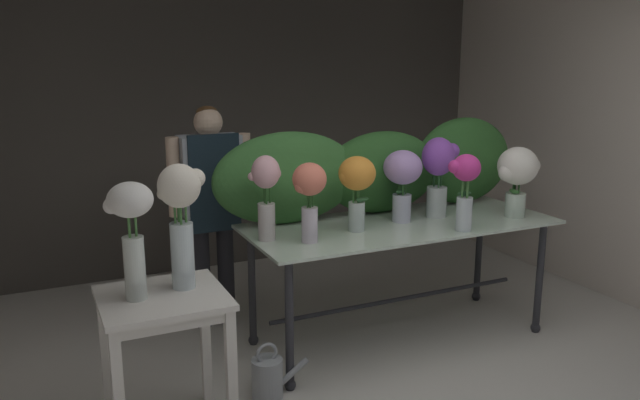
{
  "coord_description": "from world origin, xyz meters",
  "views": [
    {
      "loc": [
        -1.81,
        -2.09,
        1.95
      ],
      "look_at": [
        -0.33,
        1.09,
        1.13
      ],
      "focal_mm": 35.55,
      "sensor_mm": 36.0,
      "label": 1
    }
  ],
  "objects_px": {
    "vase_magenta_lilies": "(465,184)",
    "watering_can": "(268,377)",
    "display_table_glass": "(400,240)",
    "vase_white_roses_tall": "(131,226)",
    "florist": "(211,193)",
    "vase_coral_peonies": "(309,192)",
    "side_table_white": "(164,318)",
    "vase_lilac_stock": "(403,176)",
    "vase_blush_carnations": "(266,190)",
    "vase_violet_freesia": "(439,170)",
    "vase_cream_lisianthus_tall": "(181,213)",
    "vase_ivory_roses": "(517,173)",
    "vase_sunset_tulips": "(357,182)"
  },
  "relations": [
    {
      "from": "vase_magenta_lilies",
      "to": "watering_can",
      "type": "relative_size",
      "value": 1.41
    },
    {
      "from": "display_table_glass",
      "to": "vase_white_roses_tall",
      "type": "distance_m",
      "value": 1.94
    },
    {
      "from": "florist",
      "to": "vase_white_roses_tall",
      "type": "distance_m",
      "value": 1.48
    },
    {
      "from": "florist",
      "to": "vase_coral_peonies",
      "type": "relative_size",
      "value": 3.29
    },
    {
      "from": "side_table_white",
      "to": "vase_white_roses_tall",
      "type": "relative_size",
      "value": 1.35
    },
    {
      "from": "vase_lilac_stock",
      "to": "vase_white_roses_tall",
      "type": "xyz_separation_m",
      "value": [
        -1.84,
        -0.53,
        0.0
      ]
    },
    {
      "from": "vase_lilac_stock",
      "to": "vase_blush_carnations",
      "type": "bearing_deg",
      "value": -178.57
    },
    {
      "from": "vase_lilac_stock",
      "to": "vase_violet_freesia",
      "type": "bearing_deg",
      "value": 1.44
    },
    {
      "from": "vase_magenta_lilies",
      "to": "vase_coral_peonies",
      "type": "bearing_deg",
      "value": 169.73
    },
    {
      "from": "vase_coral_peonies",
      "to": "watering_can",
      "type": "xyz_separation_m",
      "value": [
        -0.36,
        -0.22,
        -1.02
      ]
    },
    {
      "from": "florist",
      "to": "vase_blush_carnations",
      "type": "relative_size",
      "value": 3.06
    },
    {
      "from": "florist",
      "to": "vase_lilac_stock",
      "type": "height_order",
      "value": "florist"
    },
    {
      "from": "display_table_glass",
      "to": "vase_cream_lisianthus_tall",
      "type": "height_order",
      "value": "vase_cream_lisianthus_tall"
    },
    {
      "from": "vase_lilac_stock",
      "to": "watering_can",
      "type": "bearing_deg",
      "value": -160.77
    },
    {
      "from": "vase_lilac_stock",
      "to": "vase_blush_carnations",
      "type": "xyz_separation_m",
      "value": [
        -0.98,
        -0.02,
        -0.0
      ]
    },
    {
      "from": "vase_ivory_roses",
      "to": "vase_blush_carnations",
      "type": "bearing_deg",
      "value": 173.45
    },
    {
      "from": "display_table_glass",
      "to": "florist",
      "type": "height_order",
      "value": "florist"
    },
    {
      "from": "side_table_white",
      "to": "vase_sunset_tulips",
      "type": "relative_size",
      "value": 1.62
    },
    {
      "from": "vase_lilac_stock",
      "to": "watering_can",
      "type": "distance_m",
      "value": 1.57
    },
    {
      "from": "side_table_white",
      "to": "vase_cream_lisianthus_tall",
      "type": "height_order",
      "value": "vase_cream_lisianthus_tall"
    },
    {
      "from": "display_table_glass",
      "to": "vase_coral_peonies",
      "type": "bearing_deg",
      "value": -168.55
    },
    {
      "from": "vase_blush_carnations",
      "to": "vase_sunset_tulips",
      "type": "bearing_deg",
      "value": -4.84
    },
    {
      "from": "vase_sunset_tulips",
      "to": "watering_can",
      "type": "bearing_deg",
      "value": -156.62
    },
    {
      "from": "vase_white_roses_tall",
      "to": "watering_can",
      "type": "xyz_separation_m",
      "value": [
        0.72,
        0.14,
        -1.03
      ]
    },
    {
      "from": "vase_magenta_lilies",
      "to": "vase_cream_lisianthus_tall",
      "type": "distance_m",
      "value": 1.83
    },
    {
      "from": "vase_cream_lisianthus_tall",
      "to": "vase_lilac_stock",
      "type": "bearing_deg",
      "value": 16.61
    },
    {
      "from": "vase_ivory_roses",
      "to": "vase_cream_lisianthus_tall",
      "type": "distance_m",
      "value": 2.39
    },
    {
      "from": "vase_sunset_tulips",
      "to": "watering_can",
      "type": "height_order",
      "value": "vase_sunset_tulips"
    },
    {
      "from": "vase_magenta_lilies",
      "to": "vase_white_roses_tall",
      "type": "xyz_separation_m",
      "value": [
        -2.08,
        -0.18,
        0.01
      ]
    },
    {
      "from": "vase_cream_lisianthus_tall",
      "to": "display_table_glass",
      "type": "bearing_deg",
      "value": 15.95
    },
    {
      "from": "vase_sunset_tulips",
      "to": "vase_ivory_roses",
      "type": "relative_size",
      "value": 0.99
    },
    {
      "from": "side_table_white",
      "to": "vase_coral_peonies",
      "type": "xyz_separation_m",
      "value": [
        0.96,
        0.36,
        0.49
      ]
    },
    {
      "from": "display_table_glass",
      "to": "vase_ivory_roses",
      "type": "height_order",
      "value": "vase_ivory_roses"
    },
    {
      "from": "vase_lilac_stock",
      "to": "vase_cream_lisianthus_tall",
      "type": "distance_m",
      "value": 1.66
    },
    {
      "from": "vase_blush_carnations",
      "to": "watering_can",
      "type": "distance_m",
      "value": 1.09
    },
    {
      "from": "display_table_glass",
      "to": "florist",
      "type": "xyz_separation_m",
      "value": [
        -1.09,
        0.77,
        0.27
      ]
    },
    {
      "from": "display_table_glass",
      "to": "vase_white_roses_tall",
      "type": "height_order",
      "value": "vase_white_roses_tall"
    },
    {
      "from": "side_table_white",
      "to": "vase_coral_peonies",
      "type": "height_order",
      "value": "vase_coral_peonies"
    },
    {
      "from": "florist",
      "to": "watering_can",
      "type": "height_order",
      "value": "florist"
    },
    {
      "from": "vase_ivory_roses",
      "to": "vase_white_roses_tall",
      "type": "xyz_separation_m",
      "value": [
        -2.63,
        -0.31,
        0.01
      ]
    },
    {
      "from": "vase_magenta_lilies",
      "to": "vase_blush_carnations",
      "type": "bearing_deg",
      "value": 164.69
    },
    {
      "from": "vase_sunset_tulips",
      "to": "vase_magenta_lilies",
      "type": "bearing_deg",
      "value": -24.31
    },
    {
      "from": "vase_magenta_lilies",
      "to": "vase_sunset_tulips",
      "type": "distance_m",
      "value": 0.69
    },
    {
      "from": "vase_white_roses_tall",
      "to": "side_table_white",
      "type": "bearing_deg",
      "value": -0.42
    },
    {
      "from": "vase_magenta_lilies",
      "to": "vase_ivory_roses",
      "type": "height_order",
      "value": "vase_magenta_lilies"
    },
    {
      "from": "vase_white_roses_tall",
      "to": "vase_cream_lisianthus_tall",
      "type": "xyz_separation_m",
      "value": [
        0.25,
        0.06,
        0.02
      ]
    },
    {
      "from": "vase_white_roses_tall",
      "to": "vase_cream_lisianthus_tall",
      "type": "bearing_deg",
      "value": 12.89
    },
    {
      "from": "vase_coral_peonies",
      "to": "vase_magenta_lilies",
      "type": "bearing_deg",
      "value": -10.27
    },
    {
      "from": "side_table_white",
      "to": "vase_blush_carnations",
      "type": "relative_size",
      "value": 1.5
    },
    {
      "from": "vase_coral_peonies",
      "to": "vase_white_roses_tall",
      "type": "xyz_separation_m",
      "value": [
        -1.08,
        -0.36,
        0.0
      ]
    }
  ]
}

